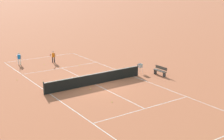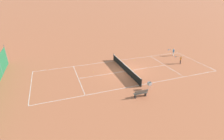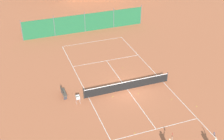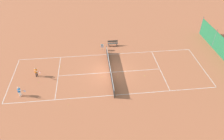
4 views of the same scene
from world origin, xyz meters
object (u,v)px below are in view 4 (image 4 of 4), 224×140
object	(u,v)px
tennis_ball_far_corner	(86,93)
tennis_ball_near_corner	(60,66)
player_near_service	(19,91)
tennis_ball_mid_court	(102,77)
tennis_ball_by_net_left	(145,76)
tennis_ball_service_box	(118,77)
courtside_bench	(113,43)
tennis_net	(110,69)
tennis_ball_alley_right	(38,82)
tennis_ball_alley_left	(69,105)
player_far_service	(36,72)
tennis_ball_by_net_right	(103,64)
ball_hopper	(102,46)

from	to	relation	value
tennis_ball_far_corner	tennis_ball_near_corner	xyz separation A→B (m)	(-5.32, -3.17, 0.00)
player_near_service	tennis_ball_mid_court	distance (m)	9.38
tennis_ball_far_corner	tennis_ball_by_net_left	world-z (taller)	same
tennis_ball_service_box	courtside_bench	bearing A→B (deg)	178.34
player_near_service	tennis_ball_by_net_left	distance (m)	14.46
tennis_net	tennis_ball_service_box	xyz separation A→B (m)	(0.99, 0.86, -0.47)
tennis_ball_alley_right	tennis_ball_near_corner	bearing A→B (deg)	141.06
tennis_ball_far_corner	tennis_ball_alley_left	size ratio (longest dim) A/B	1.00
player_far_service	courtside_bench	bearing A→B (deg)	121.55
tennis_ball_by_net_right	courtside_bench	distance (m)	4.85
tennis_ball_alley_right	courtside_bench	size ratio (longest dim) A/B	0.04
tennis_ball_service_box	tennis_ball_alley_right	bearing A→B (deg)	-90.03
tennis_ball_alley_right	tennis_ball_by_net_left	distance (m)	12.77
tennis_ball_service_box	tennis_ball_mid_court	distance (m)	1.95
tennis_net	player_far_service	bearing A→B (deg)	-91.36
tennis_ball_alley_right	tennis_ball_by_net_right	distance (m)	8.39
tennis_ball_near_corner	tennis_ball_by_net_right	bearing A→B (deg)	89.21
tennis_ball_service_box	tennis_ball_alley_left	bearing A→B (deg)	-54.80
tennis_net	tennis_ball_alley_right	world-z (taller)	tennis_net
tennis_ball_service_box	tennis_ball_by_net_left	xyz separation A→B (m)	(0.16, 3.31, 0.00)
tennis_ball_far_corner	tennis_ball_near_corner	distance (m)	6.19
tennis_net	ball_hopper	world-z (taller)	tennis_net
tennis_ball_alley_left	tennis_ball_service_box	xyz separation A→B (m)	(-4.05, 5.74, 0.00)
tennis_ball_by_net_left	ball_hopper	size ratio (longest dim) A/B	0.07
tennis_ball_near_corner	ball_hopper	bearing A→B (deg)	120.67
tennis_ball_near_corner	tennis_ball_service_box	bearing A→B (deg)	67.73
tennis_ball_far_corner	tennis_ball_by_net_left	size ratio (longest dim) A/B	1.00
tennis_ball_far_corner	ball_hopper	world-z (taller)	ball_hopper
tennis_ball_alley_right	courtside_bench	xyz separation A→B (m)	(-7.33, 9.67, 0.42)
tennis_net	player_far_service	distance (m)	8.92
tennis_ball_service_box	ball_hopper	xyz separation A→B (m)	(-6.28, -1.42, 0.63)
tennis_net	ball_hopper	distance (m)	5.33
tennis_ball_by_net_right	tennis_net	bearing A→B (deg)	20.75
player_far_service	tennis_ball_alley_right	size ratio (longest dim) A/B	19.00
courtside_bench	tennis_net	bearing A→B (deg)	-9.57
tennis_ball_near_corner	player_far_service	bearing A→B (deg)	-57.31
tennis_ball_by_net_right	tennis_ball_alley_right	bearing A→B (deg)	-70.29
tennis_ball_by_net_left	ball_hopper	xyz separation A→B (m)	(-6.45, -4.73, 0.63)
tennis_ball_service_box	ball_hopper	size ratio (longest dim) A/B	0.07
player_far_service	tennis_net	bearing A→B (deg)	88.64
tennis_ball_alley_right	tennis_ball_by_net_right	xyz separation A→B (m)	(-2.83, 7.90, 0.00)
tennis_ball_alley_right	ball_hopper	bearing A→B (deg)	128.00
tennis_ball_alley_right	player_near_service	bearing A→B (deg)	-36.65
player_far_service	tennis_ball_by_net_left	size ratio (longest dim) A/B	19.00
tennis_ball_alley_left	tennis_ball_mid_court	bearing A→B (deg)	138.30
tennis_ball_alley_left	tennis_ball_by_net_left	distance (m)	9.85
tennis_ball_service_box	ball_hopper	bearing A→B (deg)	-167.27
player_far_service	player_near_service	xyz separation A→B (m)	(3.28, -1.23, 0.01)
ball_hopper	tennis_ball_far_corner	bearing A→B (deg)	-16.17
tennis_ball_by_net_right	tennis_ball_by_net_left	size ratio (longest dim) A/B	1.00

